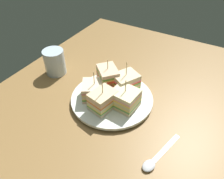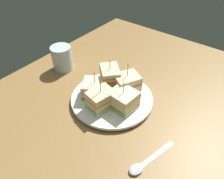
% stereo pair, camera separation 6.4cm
% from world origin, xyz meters
% --- Properties ---
extents(ground_plane, '(1.02, 0.73, 0.02)m').
position_xyz_m(ground_plane, '(0.00, 0.00, -0.01)').
color(ground_plane, olive).
extents(plate, '(0.25, 0.25, 0.02)m').
position_xyz_m(plate, '(0.00, 0.00, 0.01)').
color(plate, silver).
rests_on(plate, ground_plane).
extents(sandwich_wedge_0, '(0.09, 0.08, 0.11)m').
position_xyz_m(sandwich_wedge_0, '(-0.05, 0.02, 0.05)').
color(sandwich_wedge_0, beige).
rests_on(sandwich_wedge_0, plate).
extents(sandwich_wedge_1, '(0.09, 0.09, 0.10)m').
position_xyz_m(sandwich_wedge_1, '(-0.04, -0.04, 0.05)').
color(sandwich_wedge_1, beige).
rests_on(sandwich_wedge_1, plate).
extents(sandwich_wedge_2, '(0.09, 0.10, 0.09)m').
position_xyz_m(sandwich_wedge_2, '(0.02, -0.04, 0.04)').
color(sandwich_wedge_2, beige).
rests_on(sandwich_wedge_2, plate).
extents(sandwich_wedge_3, '(0.08, 0.07, 0.11)m').
position_xyz_m(sandwich_wedge_3, '(0.05, 0.00, 0.04)').
color(sandwich_wedge_3, beige).
rests_on(sandwich_wedge_3, plate).
extents(sandwich_wedge_4, '(0.07, 0.08, 0.09)m').
position_xyz_m(sandwich_wedge_4, '(0.01, 0.05, 0.04)').
color(sandwich_wedge_4, beige).
rests_on(sandwich_wedge_4, plate).
extents(chip_pile, '(0.06, 0.08, 0.02)m').
position_xyz_m(chip_pile, '(-0.00, 0.01, 0.02)').
color(chip_pile, '#E6DA83').
rests_on(chip_pile, plate).
extents(spoon, '(0.14, 0.05, 0.01)m').
position_xyz_m(spoon, '(0.13, 0.19, 0.00)').
color(spoon, silver).
rests_on(spoon, ground_plane).
extents(drinking_glass, '(0.07, 0.07, 0.09)m').
position_xyz_m(drinking_glass, '(-0.03, -0.25, 0.04)').
color(drinking_glass, silver).
rests_on(drinking_glass, ground_plane).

